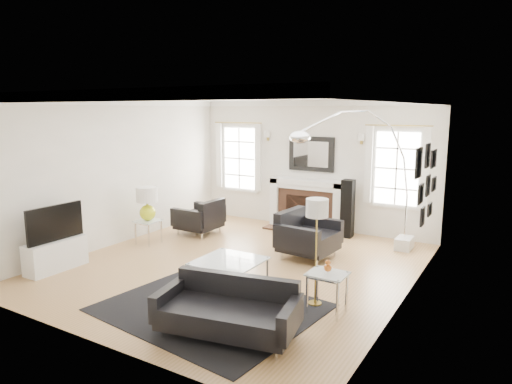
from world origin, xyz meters
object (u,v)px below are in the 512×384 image
Objects in this scene: fireplace at (307,205)px; arc_floor_lamp at (355,174)px; sofa at (229,311)px; coffee_table at (229,262)px; armchair_right at (305,236)px; gourd_lamp at (147,201)px; armchair_left at (201,218)px.

arc_floor_lamp reaches higher than fireplace.
coffee_table is (-0.82, 1.21, 0.08)m from sofa.
gourd_lamp is (-2.98, -0.83, 0.47)m from armchair_right.
coffee_table is (0.40, -3.63, -0.17)m from fireplace.
sofa is at bearing -81.86° from armchair_right.
sofa is 1.91× the size of coffee_table.
arc_floor_lamp is at bearing 23.17° from gourd_lamp.
fireplace is 0.97× the size of sofa.
fireplace is 1.58× the size of armchair_right.
armchair_right is 1.89m from coffee_table.
fireplace is 1.85× the size of armchair_left.
sofa is 4.12m from gourd_lamp.
gourd_lamp is (-2.20, -2.62, 0.31)m from fireplace.
armchair_right is at bearing -66.23° from fireplace.
sofa is 4.49m from armchair_left.
arc_floor_lamp is at bearing 48.56° from armchair_right.
coffee_table is at bearing -21.39° from gourd_lamp.
coffee_table is 1.39× the size of gourd_lamp.
fireplace is 1.99m from arc_floor_lamp.
fireplace reaches higher than coffee_table.
armchair_left is 0.85× the size of armchair_right.
arc_floor_lamp is (3.18, 0.42, 1.11)m from armchair_left.
armchair_right reaches higher than sofa.
armchair_right is at bearing -6.45° from armchair_left.
armchair_right is 1.17× the size of coffee_table.
arc_floor_lamp reaches higher than armchair_right.
armchair_right is (2.55, -0.29, 0.04)m from armchair_left.
fireplace is at bearing 113.77° from armchair_right.
arc_floor_lamp reaches higher than armchair_left.
sofa is (1.22, -4.85, -0.25)m from fireplace.
armchair_left reaches higher than sofa.
armchair_left reaches higher than coffee_table.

